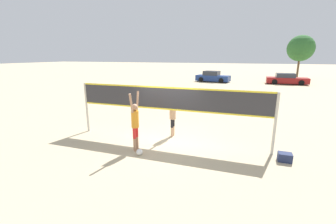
{
  "coord_description": "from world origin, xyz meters",
  "views": [
    {
      "loc": [
        2.92,
        -8.47,
        3.53
      ],
      "look_at": [
        0.0,
        0.0,
        1.27
      ],
      "focal_mm": 24.0,
      "sensor_mm": 36.0,
      "label": 1
    }
  ],
  "objects_px": {
    "volleyball_net": "(168,102)",
    "parked_car_mid": "(213,77)",
    "player_spiker": "(135,120)",
    "volleyball": "(139,152)",
    "player_blocker": "(173,114)",
    "parked_car_near": "(287,79)",
    "tree_left_cluster": "(301,48)",
    "gear_bag": "(285,157)"
  },
  "relations": [
    {
      "from": "volleyball_net",
      "to": "parked_car_mid",
      "type": "xyz_separation_m",
      "value": [
        -1.41,
        22.92,
        -1.04
      ]
    },
    {
      "from": "volleyball_net",
      "to": "player_spiker",
      "type": "bearing_deg",
      "value": -123.67
    },
    {
      "from": "volleyball",
      "to": "parked_car_mid",
      "type": "relative_size",
      "value": 0.05
    },
    {
      "from": "volleyball",
      "to": "volleyball_net",
      "type": "bearing_deg",
      "value": 72.24
    },
    {
      "from": "player_blocker",
      "to": "parked_car_near",
      "type": "distance_m",
      "value": 24.06
    },
    {
      "from": "volleyball",
      "to": "parked_car_near",
      "type": "height_order",
      "value": "parked_car_near"
    },
    {
      "from": "volleyball",
      "to": "tree_left_cluster",
      "type": "height_order",
      "value": "tree_left_cluster"
    },
    {
      "from": "parked_car_near",
      "to": "player_spiker",
      "type": "bearing_deg",
      "value": -108.89
    },
    {
      "from": "gear_bag",
      "to": "tree_left_cluster",
      "type": "xyz_separation_m",
      "value": [
        5.81,
        30.75,
        4.39
      ]
    },
    {
      "from": "volleyball_net",
      "to": "player_spiker",
      "type": "height_order",
      "value": "volleyball_net"
    },
    {
      "from": "gear_bag",
      "to": "tree_left_cluster",
      "type": "distance_m",
      "value": 31.6
    },
    {
      "from": "volleyball_net",
      "to": "player_blocker",
      "type": "height_order",
      "value": "volleyball_net"
    },
    {
      "from": "volleyball",
      "to": "parked_car_near",
      "type": "xyz_separation_m",
      "value": [
        8.34,
        25.05,
        0.49
      ]
    },
    {
      "from": "gear_bag",
      "to": "player_spiker",
      "type": "bearing_deg",
      "value": -171.31
    },
    {
      "from": "player_spiker",
      "to": "tree_left_cluster",
      "type": "relative_size",
      "value": 0.35
    },
    {
      "from": "volleyball_net",
      "to": "gear_bag",
      "type": "height_order",
      "value": "volleyball_net"
    },
    {
      "from": "volleyball_net",
      "to": "parked_car_near",
      "type": "distance_m",
      "value": 24.69
    },
    {
      "from": "player_blocker",
      "to": "parked_car_mid",
      "type": "distance_m",
      "value": 22.33
    },
    {
      "from": "parked_car_mid",
      "to": "volleyball",
      "type": "bearing_deg",
      "value": -77.79
    },
    {
      "from": "volleyball_net",
      "to": "gear_bag",
      "type": "xyz_separation_m",
      "value": [
        4.4,
        -0.48,
        -1.54
      ]
    },
    {
      "from": "volleyball_net",
      "to": "player_spiker",
      "type": "relative_size",
      "value": 3.65
    },
    {
      "from": "player_spiker",
      "to": "volleyball",
      "type": "bearing_deg",
      "value": -138.53
    },
    {
      "from": "gear_bag",
      "to": "tree_left_cluster",
      "type": "height_order",
      "value": "tree_left_cluster"
    },
    {
      "from": "player_spiker",
      "to": "gear_bag",
      "type": "distance_m",
      "value": 5.42
    },
    {
      "from": "parked_car_near",
      "to": "parked_car_mid",
      "type": "bearing_deg",
      "value": -176.56
    },
    {
      "from": "volleyball_net",
      "to": "gear_bag",
      "type": "relative_size",
      "value": 18.49
    },
    {
      "from": "volleyball",
      "to": "gear_bag",
      "type": "bearing_deg",
      "value": 13.38
    },
    {
      "from": "player_spiker",
      "to": "tree_left_cluster",
      "type": "distance_m",
      "value": 33.6
    },
    {
      "from": "player_blocker",
      "to": "parked_car_mid",
      "type": "xyz_separation_m",
      "value": [
        -1.41,
        22.28,
        -0.36
      ]
    },
    {
      "from": "player_spiker",
      "to": "volleyball",
      "type": "distance_m",
      "value": 1.18
    },
    {
      "from": "parked_car_near",
      "to": "gear_bag",
      "type": "bearing_deg",
      "value": -97.67
    },
    {
      "from": "volleyball",
      "to": "parked_car_mid",
      "type": "xyz_separation_m",
      "value": [
        -0.88,
        24.57,
        0.54
      ]
    },
    {
      "from": "parked_car_mid",
      "to": "player_spiker",
      "type": "bearing_deg",
      "value": -78.53
    },
    {
      "from": "player_blocker",
      "to": "tree_left_cluster",
      "type": "xyz_separation_m",
      "value": [
        10.21,
        29.63,
        3.52
      ]
    },
    {
      "from": "player_blocker",
      "to": "gear_bag",
      "type": "relative_size",
      "value": 4.42
    },
    {
      "from": "volleyball_net",
      "to": "tree_left_cluster",
      "type": "bearing_deg",
      "value": 71.36
    },
    {
      "from": "parked_car_near",
      "to": "player_blocker",
      "type": "bearing_deg",
      "value": -108.48
    },
    {
      "from": "player_spiker",
      "to": "gear_bag",
      "type": "bearing_deg",
      "value": -81.31
    },
    {
      "from": "parked_car_near",
      "to": "tree_left_cluster",
      "type": "bearing_deg",
      "value": 71.2
    },
    {
      "from": "parked_car_mid",
      "to": "tree_left_cluster",
      "type": "relative_size",
      "value": 0.74
    },
    {
      "from": "player_spiker",
      "to": "parked_car_mid",
      "type": "relative_size",
      "value": 0.47
    },
    {
      "from": "parked_car_mid",
      "to": "tree_left_cluster",
      "type": "distance_m",
      "value": 14.29
    }
  ]
}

